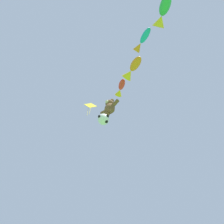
# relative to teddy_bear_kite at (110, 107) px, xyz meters

# --- Properties ---
(teddy_bear_kite) EXTENTS (2.08, 0.92, 2.12)m
(teddy_bear_kite) POSITION_rel_teddy_bear_kite_xyz_m (0.00, 0.00, 0.00)
(teddy_bear_kite) COLOR brown
(soccer_ball_kite) EXTENTS (0.99, 0.98, 0.91)m
(soccer_ball_kite) POSITION_rel_teddy_bear_kite_xyz_m (-0.40, -0.22, -1.75)
(soccer_ball_kite) COLOR white
(fish_kite_crimson) EXTENTS (1.70, 1.36, 0.65)m
(fish_kite_crimson) POSITION_rel_teddy_bear_kite_xyz_m (1.46, -0.14, 1.56)
(fish_kite_crimson) COLOR red
(fish_kite_tangerine) EXTENTS (2.20, 1.34, 0.87)m
(fish_kite_tangerine) POSITION_rel_teddy_bear_kite_xyz_m (3.36, -0.87, 1.32)
(fish_kite_tangerine) COLOR orange
(fish_kite_teal) EXTENTS (1.86, 1.07, 0.58)m
(fish_kite_teal) POSITION_rel_teddy_bear_kite_xyz_m (5.22, -2.10, 0.96)
(fish_kite_teal) COLOR #19ADB2
(fish_kite_emerald) EXTENTS (2.00, 1.73, 0.87)m
(fish_kite_emerald) POSITION_rel_teddy_bear_kite_xyz_m (7.30, -2.56, 0.86)
(fish_kite_emerald) COLOR green
(diamond_kite) EXTENTS (0.86, 1.12, 2.60)m
(diamond_kite) POSITION_rel_teddy_bear_kite_xyz_m (-2.31, -0.52, 2.38)
(diamond_kite) COLOR yellow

